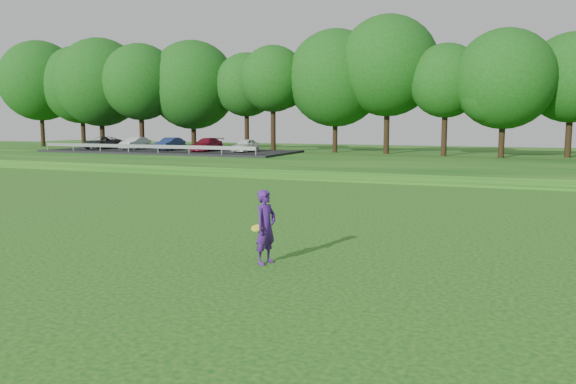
% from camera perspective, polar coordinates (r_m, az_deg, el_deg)
% --- Properties ---
extents(ground, '(140.00, 140.00, 0.00)m').
position_cam_1_polar(ground, '(14.53, -5.03, -7.05)').
color(ground, '#0D4811').
rests_on(ground, ground).
extents(berm, '(130.00, 30.00, 0.60)m').
position_cam_1_polar(berm, '(47.10, 14.01, 3.05)').
color(berm, '#0D4811').
rests_on(berm, ground).
extents(walking_path, '(130.00, 1.60, 0.04)m').
position_cam_1_polar(walking_path, '(33.36, 10.67, 1.01)').
color(walking_path, gray).
rests_on(walking_path, ground).
extents(treeline, '(104.00, 7.00, 15.00)m').
position_cam_1_polar(treeline, '(51.15, 14.91, 12.09)').
color(treeline, '#16440F').
rests_on(treeline, berm).
extents(parking_lot, '(24.00, 9.00, 1.38)m').
position_cam_1_polar(parking_lot, '(54.82, -12.27, 4.43)').
color(parking_lot, black).
rests_on(parking_lot, berm).
extents(woman, '(0.60, 0.77, 1.87)m').
position_cam_1_polar(woman, '(14.10, -2.28, -3.57)').
color(woman, '#441A75').
rests_on(woman, ground).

